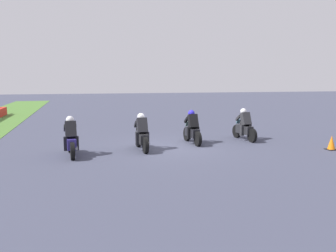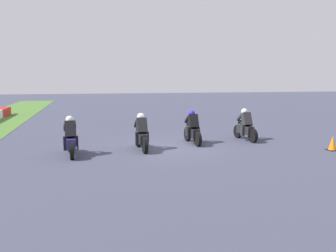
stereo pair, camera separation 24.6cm
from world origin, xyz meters
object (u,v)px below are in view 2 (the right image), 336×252
(rider_lane_d, at_px, (71,139))
(traffic_cone, at_px, (332,144))
(rider_lane_a, at_px, (245,127))
(rider_lane_c, at_px, (141,135))
(rider_lane_b, at_px, (193,130))

(rider_lane_d, xyz_separation_m, traffic_cone, (-1.50, -10.32, -0.35))
(rider_lane_d, relative_size, traffic_cone, 3.43)
(rider_lane_a, distance_m, rider_lane_d, 8.10)
(rider_lane_c, distance_m, traffic_cone, 7.79)
(rider_lane_a, xyz_separation_m, traffic_cone, (-3.06, -2.37, -0.35))
(rider_lane_a, distance_m, traffic_cone, 3.89)
(rider_lane_a, bearing_deg, rider_lane_d, 97.05)
(rider_lane_a, height_order, rider_lane_d, same)
(rider_lane_b, bearing_deg, rider_lane_a, -86.74)
(rider_lane_d, bearing_deg, rider_lane_b, -80.57)
(rider_lane_d, distance_m, traffic_cone, 10.43)
(rider_lane_b, distance_m, rider_lane_d, 5.41)
(rider_lane_a, relative_size, rider_lane_c, 1.00)
(rider_lane_a, relative_size, rider_lane_b, 1.00)
(rider_lane_a, height_order, traffic_cone, rider_lane_a)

